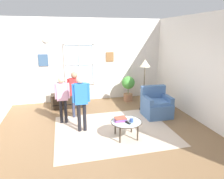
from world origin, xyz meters
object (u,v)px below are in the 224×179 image
cup (131,120)px  floor_lamp (145,68)px  tv_stand (67,101)px  armchair (156,105)px  remote_near_cup (127,122)px  book_stack (121,119)px  television (66,88)px  remote_near_books (128,123)px  coffee_table (126,122)px  person_red_shirt (75,89)px  person_blue_shirt (81,97)px  person_pink_shirt (62,94)px  potted_plant_by_window (128,86)px

cup → floor_lamp: (0.99, 1.66, 0.91)m
tv_stand → cup: (1.39, -2.50, 0.22)m
cup → floor_lamp: floor_lamp is taller
armchair → remote_near_cup: bearing=-138.2°
book_stack → floor_lamp: size_ratio=0.17×
cup → television: bearing=119.0°
remote_near_books → floor_lamp: bearing=57.6°
floor_lamp → tv_stand: bearing=160.6°
armchair → coffee_table: 1.66m
person_red_shirt → person_blue_shirt: (0.09, -0.93, 0.05)m
television → floor_lamp: size_ratio=0.38×
floor_lamp → coffee_table: bearing=-124.3°
remote_near_cup → person_pink_shirt: size_ratio=0.11×
armchair → person_pink_shirt: 2.74m
book_stack → person_blue_shirt: person_blue_shirt is taller
cup → remote_near_cup: size_ratio=0.64×
tv_stand → book_stack: (1.15, -2.40, 0.23)m
person_blue_shirt → television: bearing=99.4°
person_pink_shirt → tv_stand: bearing=83.8°
remote_near_books → remote_near_cup: size_ratio=1.00×
tv_stand → person_pink_shirt: (-0.14, -1.25, 0.59)m
book_stack → potted_plant_by_window: size_ratio=0.31×
person_pink_shirt → floor_lamp: (2.51, 0.41, 0.54)m
tv_stand → coffee_table: size_ratio=1.39×
book_stack → cup: bearing=-24.0°
remote_near_cup → potted_plant_by_window: 2.86m
tv_stand → armchair: bearing=-28.6°
book_stack → remote_near_cup: size_ratio=2.00×
tv_stand → cup: 2.87m
coffee_table → tv_stand: bearing=117.6°
floor_lamp → television: bearing=160.6°
remote_near_cup → potted_plant_by_window: (0.91, 2.70, 0.14)m
tv_stand → coffee_table: tv_stand is taller
potted_plant_by_window → television: bearing=-175.4°
armchair → book_stack: bearing=-144.3°
remote_near_cup → person_pink_shirt: person_pink_shirt is taller
remote_near_books → potted_plant_by_window: 2.88m
person_red_shirt → potted_plant_by_window: (1.97, 1.10, -0.29)m
coffee_table → person_blue_shirt: person_blue_shirt is taller
person_pink_shirt → potted_plant_by_window: (2.33, 1.42, -0.26)m
coffee_table → person_pink_shirt: 1.90m
cup → floor_lamp: bearing=59.2°
tv_stand → person_red_shirt: size_ratio=0.75×
remote_near_cup → person_blue_shirt: size_ratio=0.10×
person_pink_shirt → person_red_shirt: person_red_shirt is taller
book_stack → person_red_shirt: person_red_shirt is taller
cup → remote_near_books: bearing=-151.0°
tv_stand → remote_near_cup: size_ratio=7.32×
armchair → floor_lamp: size_ratio=0.53×
cup → person_blue_shirt: 1.33m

